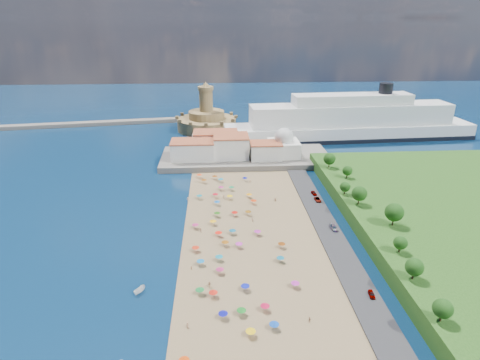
{
  "coord_description": "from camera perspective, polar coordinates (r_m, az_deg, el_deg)",
  "views": [
    {
      "loc": [
        -5.43,
        -131.35,
        71.53
      ],
      "look_at": [
        4.0,
        25.0,
        8.0
      ],
      "focal_mm": 30.0,
      "sensor_mm": 36.0,
      "label": 1
    }
  ],
  "objects": [
    {
      "name": "moored_boats",
      "position": [
        109.7,
        -14.89,
        -18.95
      ],
      "size": [
        5.27,
        30.87,
        1.67
      ],
      "color": "white",
      "rests_on": "ground"
    },
    {
      "name": "fortress",
      "position": [
        277.12,
        -4.77,
        8.47
      ],
      "size": [
        40.0,
        40.0,
        32.4
      ],
      "color": "#A38551",
      "rests_on": "ground"
    },
    {
      "name": "breakwater",
      "position": [
        311.0,
        -23.19,
        7.25
      ],
      "size": [
        199.03,
        34.77,
        2.6
      ],
      "primitive_type": "cube",
      "rotation": [
        0.0,
        0.0,
        0.14
      ],
      "color": "#59544C",
      "rests_on": "ground"
    },
    {
      "name": "domed_building",
      "position": [
        214.74,
        6.22,
        5.01
      ],
      "size": [
        16.0,
        16.0,
        15.0
      ],
      "color": "silver",
      "rests_on": "terrace"
    },
    {
      "name": "waterfront_buildings",
      "position": [
        214.66,
        -2.67,
        4.8
      ],
      "size": [
        57.0,
        29.0,
        11.0
      ],
      "color": "silver",
      "rests_on": "terrace"
    },
    {
      "name": "parked_cars",
      "position": [
        155.93,
        12.4,
        -5.23
      ],
      "size": [
        2.42,
        72.19,
        1.4
      ],
      "color": "gray",
      "rests_on": "promenade"
    },
    {
      "name": "hillside_trees",
      "position": [
        150.59,
        18.04,
        -3.15
      ],
      "size": [
        13.8,
        108.41,
        8.06
      ],
      "color": "#382314",
      "rests_on": "hillside"
    },
    {
      "name": "terrace",
      "position": [
        216.57,
        0.82,
        3.21
      ],
      "size": [
        90.0,
        36.0,
        3.0
      ],
      "primitive_type": "cube",
      "color": "#59544C",
      "rests_on": "ground"
    },
    {
      "name": "cruise_ship",
      "position": [
        263.38,
        15.35,
        7.83
      ],
      "size": [
        158.9,
        32.0,
        34.51
      ],
      "color": "black",
      "rests_on": "ground"
    },
    {
      "name": "beach_parasols",
      "position": [
        143.15,
        -1.6,
        -6.92
      ],
      "size": [
        32.52,
        114.7,
        2.2
      ],
      "color": "gray",
      "rests_on": "beach"
    },
    {
      "name": "jetty",
      "position": [
        249.55,
        -4.84,
        5.63
      ],
      "size": [
        18.0,
        70.0,
        2.4
      ],
      "primitive_type": "cube",
      "color": "#59544C",
      "rests_on": "ground"
    },
    {
      "name": "beachgoers",
      "position": [
        148.35,
        -1.56,
        -6.26
      ],
      "size": [
        37.83,
        93.24,
        1.89
      ],
      "color": "tan",
      "rests_on": "beach"
    },
    {
      "name": "ground",
      "position": [
        149.66,
        -0.96,
        -6.48
      ],
      "size": [
        700.0,
        700.0,
        0.0
      ],
      "primitive_type": "plane",
      "color": "#071938",
      "rests_on": "ground"
    }
  ]
}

